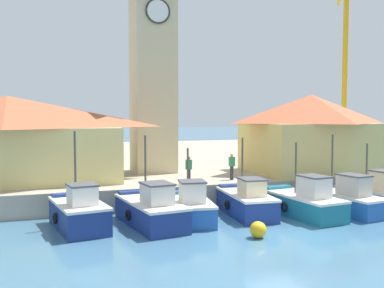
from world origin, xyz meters
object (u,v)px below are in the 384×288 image
at_px(fishing_boat_left_outer, 151,210).
at_px(fishing_boat_right_inner, 375,195).
at_px(fishing_boat_center, 304,202).
at_px(fishing_boat_left_inner, 190,207).
at_px(port_crane_near, 344,74).
at_px(clock_tower, 153,58).
at_px(warehouse_left, 8,139).
at_px(dock_worker_along_quay, 232,166).
at_px(fishing_boat_mid_left, 246,201).
at_px(fishing_boat_far_left, 79,213).
at_px(mooring_buoy, 258,230).
at_px(warehouse_right, 311,132).
at_px(fishing_boat_mid_right, 341,199).
at_px(dock_worker_near_tower, 189,169).

bearing_deg(fishing_boat_left_outer, fishing_boat_right_inner, -0.51).
bearing_deg(fishing_boat_left_outer, fishing_boat_center, -4.52).
xyz_separation_m(fishing_boat_center, fishing_boat_right_inner, (4.94, 0.52, -0.02)).
bearing_deg(fishing_boat_left_inner, port_crane_near, 39.42).
xyz_separation_m(fishing_boat_left_outer, clock_tower, (2.50, 9.83, 8.44)).
xyz_separation_m(warehouse_left, dock_worker_along_quay, (12.88, -2.73, -1.76)).
relative_size(fishing_boat_left_outer, fishing_boat_mid_left, 1.10).
xyz_separation_m(fishing_boat_far_left, warehouse_left, (-3.42, 6.89, 3.10)).
bearing_deg(mooring_buoy, fishing_boat_mid_left, 71.54).
xyz_separation_m(fishing_boat_far_left, clock_tower, (5.81, 9.47, 8.41)).
distance_m(fishing_boat_far_left, warehouse_right, 17.74).
height_order(fishing_boat_left_inner, clock_tower, clock_tower).
distance_m(fishing_boat_mid_right, clock_tower, 15.50).
relative_size(fishing_boat_mid_left, port_crane_near, 0.24).
xyz_separation_m(port_crane_near, mooring_buoy, (-21.62, -23.03, -9.12)).
bearing_deg(mooring_buoy, clock_tower, 95.91).
height_order(fishing_boat_far_left, dock_worker_along_quay, fishing_boat_far_left).
distance_m(fishing_boat_far_left, fishing_boat_right_inner, 16.23).
bearing_deg(dock_worker_near_tower, fishing_boat_mid_left, -57.19).
bearing_deg(clock_tower, dock_worker_near_tower, -83.92).
distance_m(fishing_boat_far_left, fishing_boat_left_inner, 5.32).
relative_size(fishing_boat_right_inner, warehouse_left, 0.35).
bearing_deg(port_crane_near, fishing_boat_mid_right, -127.08).
relative_size(fishing_boat_left_inner, fishing_boat_center, 0.84).
bearing_deg(dock_worker_near_tower, fishing_boat_mid_right, -29.72).
height_order(fishing_boat_left_outer, fishing_boat_mid_right, fishing_boat_left_outer).
height_order(warehouse_left, dock_worker_along_quay, warehouse_left).
height_order(fishing_boat_left_inner, dock_worker_near_tower, fishing_boat_left_inner).
bearing_deg(fishing_boat_far_left, mooring_buoy, -28.60).
height_order(fishing_boat_far_left, fishing_boat_center, fishing_boat_far_left).
xyz_separation_m(fishing_boat_center, fishing_boat_mid_right, (2.51, 0.24, -0.03)).
height_order(fishing_boat_right_inner, clock_tower, clock_tower).
xyz_separation_m(fishing_boat_center, dock_worker_near_tower, (-4.84, 4.43, 1.37)).
relative_size(fishing_boat_left_inner, port_crane_near, 0.21).
bearing_deg(fishing_boat_right_inner, fishing_boat_far_left, 178.32).
relative_size(clock_tower, port_crane_near, 0.82).
height_order(fishing_boat_mid_right, clock_tower, clock_tower).
bearing_deg(fishing_boat_far_left, fishing_boat_left_outer, -6.20).
bearing_deg(mooring_buoy, dock_worker_along_quay, 74.32).
bearing_deg(dock_worker_near_tower, clock_tower, 96.08).
height_order(clock_tower, port_crane_near, port_crane_near).
distance_m(fishing_boat_far_left, fishing_boat_left_outer, 3.33).
relative_size(fishing_boat_far_left, fishing_boat_mid_right, 0.83).
distance_m(warehouse_right, dock_worker_along_quay, 7.40).
xyz_separation_m(mooring_buoy, dock_worker_along_quay, (2.27, 8.08, 1.76)).
xyz_separation_m(fishing_boat_left_inner, fishing_boat_mid_left, (3.24, 0.38, 0.01)).
height_order(fishing_boat_far_left, fishing_boat_left_outer, fishing_boat_far_left).
bearing_deg(fishing_boat_mid_left, clock_tower, 106.49).
distance_m(fishing_boat_center, clock_tower, 14.52).
bearing_deg(fishing_boat_far_left, fishing_boat_left_inner, -2.23).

